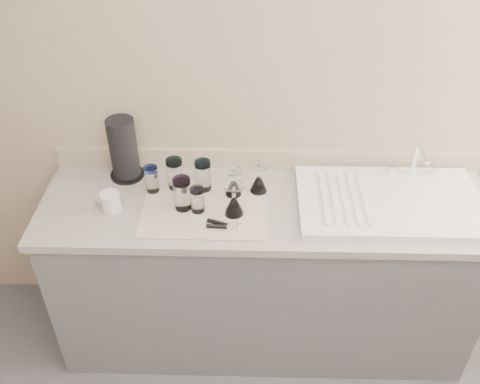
{
  "coord_description": "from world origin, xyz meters",
  "views": [
    {
      "loc": [
        -0.07,
        -0.69,
        2.42
      ],
      "look_at": [
        -0.12,
        1.15,
        1.0
      ],
      "focal_mm": 40.0,
      "sensor_mm": 36.0,
      "label": 1
    }
  ],
  "objects_px": {
    "sink_unit": "(390,201)",
    "goblet_front_left": "(234,204)",
    "tumbler_teal": "(152,179)",
    "tumbler_purple": "(203,175)",
    "tumbler_lavender": "(197,199)",
    "white_mug": "(110,202)",
    "tumbler_blue": "(182,193)",
    "goblet_back_right": "(259,182)",
    "can_opener": "(224,225)",
    "paper_towel_roll": "(124,150)",
    "tumbler_cyan": "(175,173)",
    "goblet_back_left": "(233,186)"
  },
  "relations": [
    {
      "from": "goblet_back_right",
      "to": "goblet_front_left",
      "type": "relative_size",
      "value": 0.94
    },
    {
      "from": "white_mug",
      "to": "tumbler_teal",
      "type": "bearing_deg",
      "value": 39.09
    },
    {
      "from": "tumbler_purple",
      "to": "tumbler_lavender",
      "type": "bearing_deg",
      "value": -94.37
    },
    {
      "from": "tumbler_purple",
      "to": "can_opener",
      "type": "xyz_separation_m",
      "value": [
        0.11,
        -0.27,
        -0.07
      ]
    },
    {
      "from": "tumbler_purple",
      "to": "tumbler_blue",
      "type": "distance_m",
      "value": 0.16
    },
    {
      "from": "goblet_back_right",
      "to": "goblet_front_left",
      "type": "xyz_separation_m",
      "value": [
        -0.11,
        -0.17,
        0.0
      ]
    },
    {
      "from": "tumbler_cyan",
      "to": "tumbler_blue",
      "type": "height_order",
      "value": "tumbler_blue"
    },
    {
      "from": "can_opener",
      "to": "paper_towel_roll",
      "type": "xyz_separation_m",
      "value": [
        -0.49,
        0.37,
        0.13
      ]
    },
    {
      "from": "can_opener",
      "to": "paper_towel_roll",
      "type": "distance_m",
      "value": 0.63
    },
    {
      "from": "goblet_back_right",
      "to": "paper_towel_roll",
      "type": "distance_m",
      "value": 0.65
    },
    {
      "from": "tumbler_blue",
      "to": "can_opener",
      "type": "xyz_separation_m",
      "value": [
        0.19,
        -0.13,
        -0.07
      ]
    },
    {
      "from": "tumbler_purple",
      "to": "paper_towel_roll",
      "type": "bearing_deg",
      "value": 164.53
    },
    {
      "from": "tumbler_cyan",
      "to": "tumbler_blue",
      "type": "xyz_separation_m",
      "value": [
        0.05,
        -0.15,
        0.0
      ]
    },
    {
      "from": "tumbler_cyan",
      "to": "tumbler_blue",
      "type": "bearing_deg",
      "value": -71.39
    },
    {
      "from": "goblet_back_right",
      "to": "can_opener",
      "type": "height_order",
      "value": "goblet_back_right"
    },
    {
      "from": "can_opener",
      "to": "white_mug",
      "type": "height_order",
      "value": "white_mug"
    },
    {
      "from": "goblet_back_right",
      "to": "white_mug",
      "type": "bearing_deg",
      "value": -167.52
    },
    {
      "from": "tumbler_teal",
      "to": "can_opener",
      "type": "relative_size",
      "value": 0.86
    },
    {
      "from": "goblet_front_left",
      "to": "tumbler_blue",
      "type": "bearing_deg",
      "value": 171.62
    },
    {
      "from": "goblet_back_left",
      "to": "can_opener",
      "type": "height_order",
      "value": "goblet_back_left"
    },
    {
      "from": "tumbler_cyan",
      "to": "white_mug",
      "type": "distance_m",
      "value": 0.32
    },
    {
      "from": "tumbler_teal",
      "to": "goblet_front_left",
      "type": "bearing_deg",
      "value": -22.27
    },
    {
      "from": "tumbler_blue",
      "to": "white_mug",
      "type": "xyz_separation_m",
      "value": [
        -0.32,
        -0.01,
        -0.04
      ]
    },
    {
      "from": "sink_unit",
      "to": "tumbler_purple",
      "type": "xyz_separation_m",
      "value": [
        -0.85,
        0.09,
        0.06
      ]
    },
    {
      "from": "tumbler_lavender",
      "to": "goblet_back_left",
      "type": "height_order",
      "value": "goblet_back_left"
    },
    {
      "from": "tumbler_cyan",
      "to": "tumbler_blue",
      "type": "relative_size",
      "value": 0.97
    },
    {
      "from": "sink_unit",
      "to": "white_mug",
      "type": "height_order",
      "value": "sink_unit"
    },
    {
      "from": "tumbler_teal",
      "to": "tumbler_lavender",
      "type": "height_order",
      "value": "tumbler_teal"
    },
    {
      "from": "tumbler_purple",
      "to": "tumbler_lavender",
      "type": "distance_m",
      "value": 0.16
    },
    {
      "from": "goblet_back_left",
      "to": "goblet_front_left",
      "type": "xyz_separation_m",
      "value": [
        0.01,
        -0.14,
        0.01
      ]
    },
    {
      "from": "tumbler_purple",
      "to": "goblet_back_left",
      "type": "height_order",
      "value": "tumbler_purple"
    },
    {
      "from": "tumbler_blue",
      "to": "goblet_back_right",
      "type": "relative_size",
      "value": 1.07
    },
    {
      "from": "can_opener",
      "to": "white_mug",
      "type": "xyz_separation_m",
      "value": [
        -0.51,
        0.12,
        0.03
      ]
    },
    {
      "from": "paper_towel_roll",
      "to": "can_opener",
      "type": "bearing_deg",
      "value": -37.6
    },
    {
      "from": "white_mug",
      "to": "tumbler_lavender",
      "type": "bearing_deg",
      "value": -1.09
    },
    {
      "from": "white_mug",
      "to": "paper_towel_roll",
      "type": "distance_m",
      "value": 0.28
    },
    {
      "from": "tumbler_teal",
      "to": "tumbler_purple",
      "type": "xyz_separation_m",
      "value": [
        0.23,
        0.02,
        0.01
      ]
    },
    {
      "from": "tumbler_purple",
      "to": "goblet_front_left",
      "type": "relative_size",
      "value": 0.97
    },
    {
      "from": "tumbler_teal",
      "to": "tumbler_purple",
      "type": "distance_m",
      "value": 0.24
    },
    {
      "from": "tumbler_purple",
      "to": "paper_towel_roll",
      "type": "height_order",
      "value": "paper_towel_roll"
    },
    {
      "from": "tumbler_blue",
      "to": "white_mug",
      "type": "distance_m",
      "value": 0.32
    },
    {
      "from": "goblet_back_right",
      "to": "tumbler_teal",
      "type": "bearing_deg",
      "value": -178.77
    },
    {
      "from": "white_mug",
      "to": "goblet_front_left",
      "type": "bearing_deg",
      "value": -2.26
    },
    {
      "from": "goblet_back_left",
      "to": "paper_towel_roll",
      "type": "relative_size",
      "value": 0.44
    },
    {
      "from": "tumbler_teal",
      "to": "can_opener",
      "type": "bearing_deg",
      "value": -36.16
    },
    {
      "from": "sink_unit",
      "to": "goblet_front_left",
      "type": "xyz_separation_m",
      "value": [
        -0.7,
        -0.09,
        0.04
      ]
    },
    {
      "from": "tumbler_purple",
      "to": "white_mug",
      "type": "height_order",
      "value": "tumbler_purple"
    },
    {
      "from": "tumbler_blue",
      "to": "goblet_back_left",
      "type": "distance_m",
      "value": 0.25
    },
    {
      "from": "tumbler_cyan",
      "to": "tumbler_lavender",
      "type": "xyz_separation_m",
      "value": [
        0.12,
        -0.17,
        -0.01
      ]
    },
    {
      "from": "tumbler_teal",
      "to": "tumbler_lavender",
      "type": "distance_m",
      "value": 0.26
    }
  ]
}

